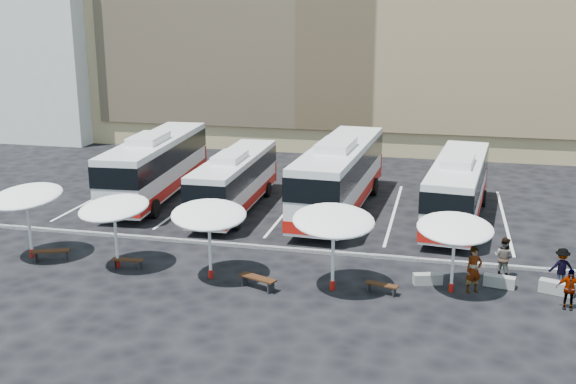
% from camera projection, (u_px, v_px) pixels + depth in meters
% --- Properties ---
extents(ground, '(120.00, 120.00, 0.00)m').
position_uv_depth(ground, '(253.00, 251.00, 31.92)').
color(ground, black).
rests_on(ground, ground).
extents(apartment_block, '(14.00, 14.00, 18.00)m').
position_uv_depth(apartment_block, '(44.00, 34.00, 62.11)').
color(apartment_block, silver).
rests_on(apartment_block, ground).
extents(curb_divider, '(34.00, 0.25, 0.15)m').
position_uv_depth(curb_divider, '(256.00, 246.00, 32.38)').
color(curb_divider, black).
rests_on(curb_divider, ground).
extents(bay_lines, '(24.15, 12.00, 0.01)m').
position_uv_depth(bay_lines, '(291.00, 206.00, 39.45)').
color(bay_lines, white).
rests_on(bay_lines, ground).
extents(bus_0, '(3.65, 12.89, 4.04)m').
position_uv_depth(bus_0, '(156.00, 164.00, 40.84)').
color(bus_0, white).
rests_on(bus_0, ground).
extents(bus_1, '(2.70, 10.92, 3.45)m').
position_uv_depth(bus_1, '(235.00, 180.00, 38.25)').
color(bus_1, white).
rests_on(bus_1, ground).
extents(bus_2, '(3.61, 13.44, 4.23)m').
position_uv_depth(bus_2, '(340.00, 174.00, 37.98)').
color(bus_2, white).
rests_on(bus_2, ground).
extents(bus_3, '(3.67, 11.92, 3.72)m').
position_uv_depth(bus_3, '(458.00, 187.00, 36.17)').
color(bus_3, white).
rests_on(bus_3, ground).
extents(sunshade_0, '(4.05, 4.08, 3.41)m').
position_uv_depth(sunshade_0, '(26.00, 197.00, 30.45)').
color(sunshade_0, white).
rests_on(sunshade_0, ground).
extents(sunshade_1, '(4.00, 4.03, 3.21)m').
position_uv_depth(sunshade_1, '(114.00, 208.00, 29.26)').
color(sunshade_1, white).
rests_on(sunshade_1, ground).
extents(sunshade_2, '(4.11, 4.14, 3.31)m').
position_uv_depth(sunshade_2, '(209.00, 215.00, 28.01)').
color(sunshade_2, white).
rests_on(sunshade_2, ground).
extents(sunshade_3, '(4.29, 4.32, 3.47)m').
position_uv_depth(sunshade_3, '(334.00, 221.00, 26.78)').
color(sunshade_3, white).
rests_on(sunshade_3, ground).
extents(sunshade_4, '(3.53, 3.57, 3.18)m').
position_uv_depth(sunshade_4, '(455.00, 228.00, 26.64)').
color(sunshade_4, white).
rests_on(sunshade_4, ground).
extents(wood_bench_0, '(1.72, 1.00, 0.51)m').
position_uv_depth(wood_bench_0, '(51.00, 253.00, 30.61)').
color(wood_bench_0, black).
rests_on(wood_bench_0, ground).
extents(wood_bench_1, '(1.44, 0.50, 0.43)m').
position_uv_depth(wood_bench_1, '(128.00, 261.00, 29.73)').
color(wood_bench_1, black).
rests_on(wood_bench_1, ground).
extents(wood_bench_2, '(1.71, 1.03, 0.51)m').
position_uv_depth(wood_bench_2, '(258.00, 280.00, 27.53)').
color(wood_bench_2, black).
rests_on(wood_bench_2, ground).
extents(wood_bench_3, '(1.39, 0.66, 0.41)m').
position_uv_depth(wood_bench_3, '(382.00, 286.00, 27.09)').
color(wood_bench_3, black).
rests_on(wood_bench_3, ground).
extents(conc_bench_0, '(1.26, 0.73, 0.45)m').
position_uv_depth(conc_bench_0, '(428.00, 279.00, 28.06)').
color(conc_bench_0, gray).
rests_on(conc_bench_0, ground).
extents(conc_bench_1, '(1.30, 0.64, 0.47)m').
position_uv_depth(conc_bench_1, '(499.00, 281.00, 27.78)').
color(conc_bench_1, gray).
rests_on(conc_bench_1, ground).
extents(conc_bench_2, '(1.41, 0.86, 0.50)m').
position_uv_depth(conc_bench_2, '(557.00, 288.00, 27.10)').
color(conc_bench_2, gray).
rests_on(conc_bench_2, ground).
extents(passenger_0, '(0.83, 0.74, 1.92)m').
position_uv_depth(passenger_0, '(474.00, 270.00, 27.07)').
color(passenger_0, black).
rests_on(passenger_0, ground).
extents(passenger_1, '(1.09, 1.03, 1.78)m').
position_uv_depth(passenger_1, '(504.00, 258.00, 28.59)').
color(passenger_1, black).
rests_on(passenger_1, ground).
extents(passenger_2, '(0.99, 0.53, 1.61)m').
position_uv_depth(passenger_2, '(569.00, 289.00, 25.56)').
color(passenger_2, black).
rests_on(passenger_2, ground).
extents(passenger_3, '(1.16, 0.81, 1.64)m').
position_uv_depth(passenger_3, '(561.00, 267.00, 27.71)').
color(passenger_3, black).
rests_on(passenger_3, ground).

